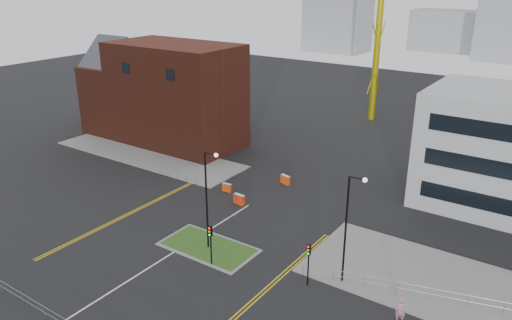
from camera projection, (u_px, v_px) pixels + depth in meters
The scene contains 24 objects.
ground at pixel (124, 284), 39.11m from camera, with size 200.00×200.00×0.00m, color black.
pavement_left at pixel (148, 154), 66.63m from camera, with size 28.00×8.00×0.12m, color slate.
pavement_right at pixel (460, 290), 38.25m from camera, with size 24.00×10.00×0.12m, color slate.
island_kerb at pixel (208, 247), 44.21m from camera, with size 8.60×4.60×0.08m, color slate.
grass_island at pixel (208, 247), 44.20m from camera, with size 8.00×4.00×0.12m, color #244A18.
brick_building at pixel (161, 93), 70.42m from camera, with size 24.20×10.07×14.24m.
streetlamp_island at pixel (208, 193), 42.19m from camera, with size 1.46×0.36×9.18m.
streetlamp_right_near at pixel (349, 221), 37.38m from camera, with size 1.46×0.36×9.18m.
traffic_light_island at pixel (210, 238), 40.70m from camera, with size 0.28×0.33×3.65m.
traffic_light_right at pixel (308, 257), 38.01m from camera, with size 0.28×0.33×3.65m.
railing_front at pixel (55, 316), 34.21m from camera, with size 24.05×0.05×1.10m.
railing_left at pixel (177, 173), 58.55m from camera, with size 6.05×0.05×1.10m.
railing_right at pixel (432, 292), 36.86m from camera, with size 19.05×5.05×1.10m.
centre_line at pixel (142, 272), 40.65m from camera, with size 0.15×30.00×0.01m, color silver.
yellow_left_a at pixel (139, 208), 51.58m from camera, with size 0.12×24.00×0.01m, color gold.
yellow_left_b at pixel (141, 209), 51.42m from camera, with size 0.12×24.00×0.01m, color gold.
yellow_right_a at pixel (267, 287), 38.71m from camera, with size 0.12×20.00×0.01m, color gold.
yellow_right_b at pixel (270, 288), 38.55m from camera, with size 0.12×20.00×0.01m, color gold.
skyline_a at pixel (338, 14), 148.88m from camera, with size 18.00×12.00×22.00m, color gray.
skyline_d at pixel (464, 32), 149.14m from camera, with size 30.00×12.00×12.00m, color gray.
pedestrian at pixel (401, 311), 34.42m from camera, with size 0.73×0.48×2.00m, color #C68099.
barrier_left at pixel (239, 199), 52.34m from camera, with size 1.31×0.57×1.07m.
barrier_mid at pixel (227, 187), 55.33m from camera, with size 1.13×0.47×0.93m.
barrier_right at pixel (285, 179), 57.29m from camera, with size 1.31×0.76×1.04m.
Camera 1 is at (27.32, -21.42, 22.97)m, focal length 35.00 mm.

